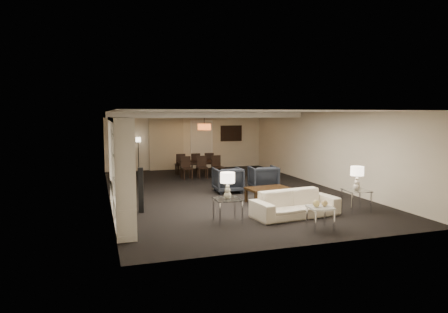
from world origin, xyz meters
TOP-DOWN VIEW (x-y plane):
  - floor at (0.00, 0.00)m, footprint 11.00×11.00m
  - ceiling at (0.00, 0.00)m, footprint 7.00×11.00m
  - wall_back at (0.00, 5.50)m, footprint 7.00×0.02m
  - wall_front at (0.00, -5.50)m, footprint 7.00×0.02m
  - wall_left at (-3.50, 0.00)m, footprint 0.02×11.00m
  - wall_right at (3.50, 0.00)m, footprint 0.02×11.00m
  - ceiling_soffit at (0.00, 3.50)m, footprint 7.00×4.00m
  - curtains at (-0.90, 5.42)m, footprint 1.50×0.12m
  - door at (0.70, 5.47)m, footprint 0.90×0.05m
  - painting at (2.10, 5.46)m, footprint 0.95×0.04m
  - media_unit at (-3.31, -2.60)m, footprint 0.38×3.40m
  - pendant_light at (0.30, 3.50)m, footprint 0.52×0.52m
  - sofa at (0.65, -3.52)m, footprint 2.18×1.08m
  - coffee_table at (0.65, -1.92)m, footprint 1.21×0.79m
  - armchair_left at (0.05, -0.22)m, footprint 0.86×0.88m
  - armchair_right at (1.25, -0.22)m, footprint 0.92×0.94m
  - side_table_left at (-1.05, -3.52)m, footprint 0.58×0.58m
  - side_table_right at (2.35, -3.52)m, footprint 0.63×0.63m
  - table_lamp_left at (-1.05, -3.52)m, footprint 0.33×0.33m
  - table_lamp_right at (2.35, -3.52)m, footprint 0.36×0.36m
  - marble_table at (0.65, -4.62)m, footprint 0.52×0.52m
  - gold_gourd_a at (0.55, -4.62)m, footprint 0.15×0.15m
  - gold_gourd_b at (0.75, -4.62)m, footprint 0.13×0.13m
  - television at (-3.28, -2.03)m, footprint 1.16×0.15m
  - vase_blue at (-3.31, -3.62)m, footprint 0.16×0.16m
  - vase_amber at (-3.31, -3.06)m, footprint 0.15×0.15m
  - floor_speaker at (-2.80, -2.01)m, footprint 0.14×0.14m
  - dining_table at (-0.01, 3.28)m, footprint 1.69×1.03m
  - chair_nl at (-0.61, 2.63)m, footprint 0.42×0.42m
  - chair_nm at (-0.01, 2.63)m, footprint 0.41×0.41m
  - chair_nr at (0.59, 2.63)m, footprint 0.43×0.43m
  - chair_fl at (-0.61, 3.93)m, footprint 0.39×0.39m
  - chair_fm at (-0.01, 3.93)m, footprint 0.42×0.42m
  - chair_fr at (0.59, 3.93)m, footprint 0.44×0.44m
  - floor_lamp at (-2.12, 5.20)m, footprint 0.23×0.23m

SIDE VIEW (x-z plane):
  - floor at x=0.00m, z-range 0.00..0.00m
  - coffee_table at x=0.65m, z-range 0.00..0.41m
  - marble_table at x=0.65m, z-range 0.00..0.48m
  - side_table_left at x=-1.05m, z-range 0.00..0.54m
  - side_table_right at x=2.35m, z-range 0.00..0.54m
  - dining_table at x=-0.01m, z-range 0.00..0.57m
  - sofa at x=0.65m, z-range 0.00..0.61m
  - armchair_left at x=0.05m, z-range 0.00..0.78m
  - armchair_right at x=1.25m, z-range 0.00..0.78m
  - chair_nl at x=-0.61m, z-range 0.00..0.85m
  - chair_nm at x=-0.01m, z-range 0.00..0.85m
  - chair_nr at x=0.59m, z-range 0.00..0.85m
  - chair_fl at x=-0.61m, z-range 0.00..0.85m
  - chair_fm at x=-0.01m, z-range 0.00..0.85m
  - chair_fr at x=0.59m, z-range 0.00..0.85m
  - gold_gourd_b at x=0.75m, z-range 0.48..0.61m
  - gold_gourd_a at x=0.55m, z-range 0.48..0.63m
  - floor_speaker at x=-2.80m, z-range 0.00..1.12m
  - floor_lamp at x=-2.12m, z-range 0.00..1.46m
  - table_lamp_left at x=-1.05m, z-range 0.54..1.13m
  - table_lamp_right at x=2.35m, z-range 0.54..1.13m
  - door at x=0.70m, z-range 0.00..2.10m
  - television at x=-3.28m, z-range 0.75..1.42m
  - vase_blue at x=-3.31m, z-range 1.06..1.22m
  - media_unit at x=-3.31m, z-range 0.00..2.35m
  - curtains at x=-0.90m, z-range 0.00..2.40m
  - wall_back at x=0.00m, z-range 0.00..2.50m
  - wall_front at x=0.00m, z-range 0.00..2.50m
  - wall_left at x=-3.50m, z-range 0.00..2.50m
  - wall_right at x=3.50m, z-range 0.00..2.50m
  - painting at x=2.10m, z-range 1.23..1.88m
  - vase_amber at x=-3.31m, z-range 1.56..1.72m
  - pendant_light at x=0.30m, z-range 1.80..2.04m
  - ceiling_soffit at x=0.00m, z-range 2.30..2.50m
  - ceiling at x=0.00m, z-range 2.49..2.51m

